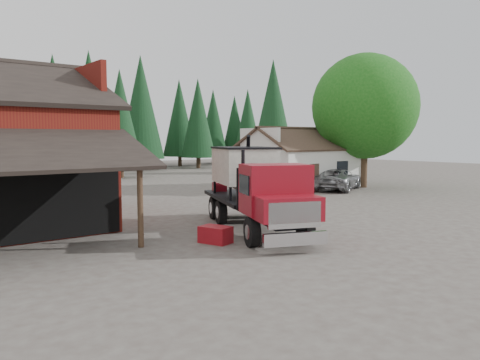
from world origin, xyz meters
TOP-DOWN VIEW (x-y plane):
  - ground at (0.00, 0.00)m, footprint 120.00×120.00m
  - farmhouse at (13.00, 13.00)m, footprint 8.60×6.42m
  - deciduous_tree at (17.01, 9.97)m, footprint 8.00×8.00m
  - conifer_backdrop at (0.00, 42.00)m, footprint 76.00×16.00m
  - near_pine_b at (6.00, 30.00)m, footprint 3.96×3.96m
  - near_pine_c at (22.00, 26.00)m, footprint 4.84×4.84m
  - feed_truck at (-0.56, 2.04)m, footprint 5.39×8.90m
  - silver_car at (14.00, 10.00)m, footprint 6.15×4.80m
  - equip_box at (-3.20, 1.04)m, footprint 1.02×1.27m

SIDE VIEW (x-z plane):
  - ground at x=0.00m, z-range 0.00..0.00m
  - conifer_backdrop at x=0.00m, z-range -8.00..8.00m
  - equip_box at x=-3.20m, z-range 0.00..0.60m
  - silver_car at x=14.00m, z-range 0.00..1.55m
  - farmhouse at x=13.00m, z-range -0.66..3.99m
  - feed_truck at x=-0.56m, z-range -0.13..3.79m
  - near_pine_b at x=6.00m, z-range 0.69..11.09m
  - deciduous_tree at x=17.01m, z-range 0.81..11.01m
  - near_pine_c at x=22.00m, z-range 0.69..13.09m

